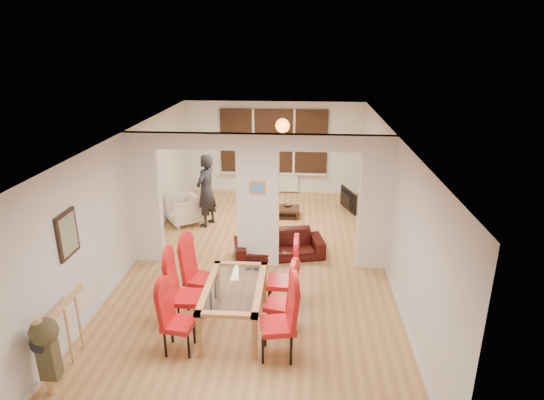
# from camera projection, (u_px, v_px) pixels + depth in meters

# --- Properties ---
(floor) EXTENTS (5.00, 9.00, 0.01)m
(floor) POSITION_uv_depth(u_px,v_px,m) (259.00, 263.00, 9.06)
(floor) COLOR tan
(floor) RESTS_ON ground
(room_walls) EXTENTS (5.00, 9.00, 2.60)m
(room_walls) POSITION_uv_depth(u_px,v_px,m) (258.00, 201.00, 8.62)
(room_walls) COLOR silver
(room_walls) RESTS_ON floor
(divider_wall) EXTENTS (5.00, 0.18, 2.60)m
(divider_wall) POSITION_uv_depth(u_px,v_px,m) (258.00, 201.00, 8.62)
(divider_wall) COLOR white
(divider_wall) RESTS_ON floor
(bay_window_blinds) EXTENTS (3.00, 0.08, 1.80)m
(bay_window_blinds) POSITION_uv_depth(u_px,v_px,m) (274.00, 141.00, 12.73)
(bay_window_blinds) COLOR black
(bay_window_blinds) RESTS_ON room_walls
(radiator) EXTENTS (1.40, 0.08, 0.50)m
(radiator) POSITION_uv_depth(u_px,v_px,m) (274.00, 183.00, 13.09)
(radiator) COLOR white
(radiator) RESTS_ON floor
(pendant_light) EXTENTS (0.36, 0.36, 0.36)m
(pendant_light) POSITION_uv_depth(u_px,v_px,m) (283.00, 126.00, 11.42)
(pendant_light) COLOR orange
(pendant_light) RESTS_ON room_walls
(stair_newel) EXTENTS (0.40, 1.20, 1.10)m
(stair_newel) POSITION_uv_depth(u_px,v_px,m) (66.00, 332.00, 6.02)
(stair_newel) COLOR tan
(stair_newel) RESTS_ON floor
(wall_poster) EXTENTS (0.04, 0.52, 0.67)m
(wall_poster) POSITION_uv_depth(u_px,v_px,m) (68.00, 234.00, 6.43)
(wall_poster) COLOR gray
(wall_poster) RESTS_ON room_walls
(pillar_photo) EXTENTS (0.30, 0.03, 0.25)m
(pillar_photo) POSITION_uv_depth(u_px,v_px,m) (257.00, 188.00, 8.43)
(pillar_photo) COLOR #4C8CD8
(pillar_photo) RESTS_ON divider_wall
(dining_table) EXTENTS (0.87, 1.55, 0.73)m
(dining_table) POSITION_uv_depth(u_px,v_px,m) (235.00, 306.00, 6.92)
(dining_table) COLOR #BB8145
(dining_table) RESTS_ON floor
(dining_chair_la) EXTENTS (0.46, 0.46, 1.02)m
(dining_chair_la) POSITION_uv_depth(u_px,v_px,m) (179.00, 319.00, 6.35)
(dining_chair_la) COLOR red
(dining_chair_la) RESTS_ON floor
(dining_chair_lb) EXTENTS (0.48, 0.48, 1.17)m
(dining_chair_lb) POSITION_uv_depth(u_px,v_px,m) (186.00, 292.00, 6.88)
(dining_chair_lb) COLOR red
(dining_chair_lb) RESTS_ON floor
(dining_chair_lc) EXTENTS (0.55, 0.55, 1.14)m
(dining_chair_lc) POSITION_uv_depth(u_px,v_px,m) (201.00, 274.00, 7.44)
(dining_chair_lc) COLOR red
(dining_chair_lc) RESTS_ON floor
(dining_chair_ra) EXTENTS (0.54, 0.54, 1.16)m
(dining_chair_ra) POSITION_uv_depth(u_px,v_px,m) (278.00, 320.00, 6.22)
(dining_chair_ra) COLOR red
(dining_chair_ra) RESTS_ON floor
(dining_chair_rb) EXTENTS (0.51, 0.51, 1.06)m
(dining_chair_rb) POSITION_uv_depth(u_px,v_px,m) (280.00, 300.00, 6.79)
(dining_chair_rb) COLOR red
(dining_chair_rb) RESTS_ON floor
(dining_chair_rc) EXTENTS (0.49, 0.49, 1.17)m
(dining_chair_rc) POSITION_uv_depth(u_px,v_px,m) (282.00, 277.00, 7.34)
(dining_chair_rc) COLOR red
(dining_chair_rc) RESTS_ON floor
(sofa) EXTENTS (1.91, 1.06, 0.53)m
(sofa) POSITION_uv_depth(u_px,v_px,m) (279.00, 245.00, 9.24)
(sofa) COLOR black
(sofa) RESTS_ON floor
(armchair) EXTENTS (1.00, 1.01, 0.67)m
(armchair) POSITION_uv_depth(u_px,v_px,m) (184.00, 210.00, 10.92)
(armchair) COLOR #F4E7CF
(armchair) RESTS_ON floor
(person) EXTENTS (0.73, 0.60, 1.72)m
(person) POSITION_uv_depth(u_px,v_px,m) (206.00, 191.00, 10.62)
(person) COLOR black
(person) RESTS_ON floor
(television) EXTENTS (0.94, 0.41, 0.55)m
(television) POSITION_uv_depth(u_px,v_px,m) (345.00, 200.00, 11.77)
(television) COLOR black
(television) RESTS_ON floor
(coffee_table) EXTENTS (1.17, 0.85, 0.24)m
(coffee_table) POSITION_uv_depth(u_px,v_px,m) (278.00, 212.00, 11.37)
(coffee_table) COLOR #361F12
(coffee_table) RESTS_ON floor
(bottle) EXTENTS (0.08, 0.08, 0.30)m
(bottle) POSITION_uv_depth(u_px,v_px,m) (270.00, 202.00, 11.24)
(bottle) COLOR #143F19
(bottle) RESTS_ON coffee_table
(bowl) EXTENTS (0.20, 0.20, 0.05)m
(bowl) POSITION_uv_depth(u_px,v_px,m) (288.00, 205.00, 11.40)
(bowl) COLOR #361F12
(bowl) RESTS_ON coffee_table
(shoes) EXTENTS (0.26, 0.28, 0.11)m
(shoes) POSITION_uv_depth(u_px,v_px,m) (253.00, 265.00, 8.84)
(shoes) COLOR black
(shoes) RESTS_ON floor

